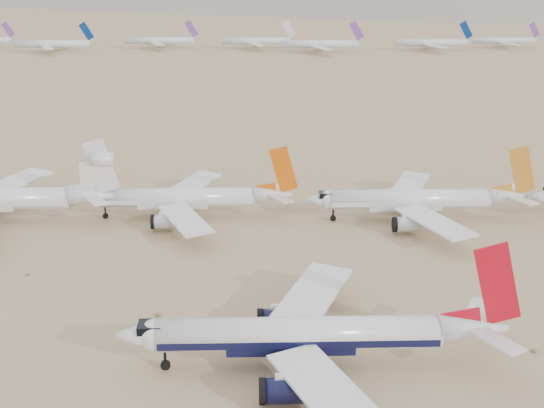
# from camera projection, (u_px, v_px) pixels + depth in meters

# --- Properties ---
(ground) EXTENTS (7000.00, 7000.00, 0.00)m
(ground) POSITION_uv_depth(u_px,v_px,m) (365.00, 361.00, 105.51)
(ground) COLOR #8D7552
(ground) RESTS_ON ground
(main_airliner) EXTENTS (51.67, 50.47, 18.23)m
(main_airliner) POSITION_uv_depth(u_px,v_px,m) (316.00, 335.00, 102.32)
(main_airliner) COLOR silver
(main_airliner) RESTS_ON ground
(row2_gold_tail) EXTENTS (45.32, 44.32, 16.14)m
(row2_gold_tail) POSITION_uv_depth(u_px,v_px,m) (419.00, 200.00, 158.12)
(row2_gold_tail) COLOR silver
(row2_gold_tail) RESTS_ON ground
(row2_orange_tail) EXTENTS (43.82, 42.87, 15.63)m
(row2_orange_tail) POSITION_uv_depth(u_px,v_px,m) (186.00, 198.00, 159.58)
(row2_orange_tail) COLOR silver
(row2_orange_tail) RESTS_ON ground
(distant_storage_row) EXTENTS (656.35, 65.10, 15.19)m
(distant_storage_row) POSITION_uv_depth(u_px,v_px,m) (436.00, 41.00, 420.91)
(distant_storage_row) COLOR silver
(distant_storage_row) RESTS_ON ground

